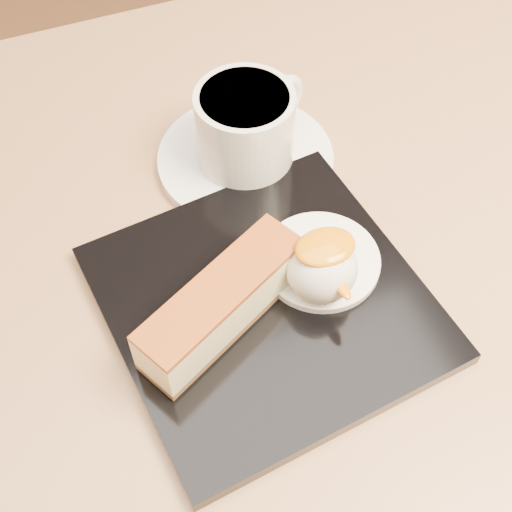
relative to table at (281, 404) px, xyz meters
name	(u,v)px	position (x,y,z in m)	size (l,w,h in m)	color
table	(281,404)	(0.00, 0.00, 0.00)	(0.80, 0.80, 0.72)	black
dessert_plate	(266,303)	(-0.01, 0.01, 0.16)	(0.22, 0.22, 0.01)	black
cheesecake	(222,304)	(-0.05, 0.01, 0.19)	(0.14, 0.09, 0.04)	brown
cream_smear	(320,261)	(0.04, 0.03, 0.17)	(0.09, 0.09, 0.01)	white
ice_cream_scoop	(321,268)	(0.03, 0.01, 0.19)	(0.05, 0.05, 0.05)	white
mango_sauce	(325,247)	(0.03, 0.01, 0.21)	(0.04, 0.03, 0.01)	orange
mint_sprig	(272,245)	(0.01, 0.05, 0.17)	(0.03, 0.02, 0.00)	#2D8942
saucer	(246,160)	(0.03, 0.15, 0.16)	(0.15, 0.15, 0.01)	white
coffee_cup	(247,125)	(0.03, 0.16, 0.20)	(0.10, 0.08, 0.07)	white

